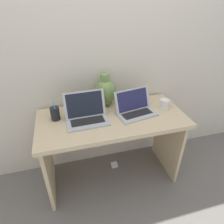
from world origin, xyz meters
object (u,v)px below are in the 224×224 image
(laptop_right, at_px, (135,107))
(green_vase, at_px, (105,92))
(laptop_left, at_px, (86,113))
(power_brick, at_px, (114,165))
(pen_cup, at_px, (55,114))
(coffee_mug, at_px, (165,104))

(laptop_right, distance_m, green_vase, 0.32)
(laptop_left, relative_size, power_brick, 5.10)
(green_vase, bearing_deg, pen_cup, -162.12)
(coffee_mug, bearing_deg, power_brick, 166.35)
(green_vase, relative_size, coffee_mug, 2.50)
(laptop_left, height_order, laptop_right, laptop_left)
(laptop_right, bearing_deg, pen_cup, 174.10)
(laptop_right, height_order, coffee_mug, laptop_right)
(coffee_mug, distance_m, power_brick, 0.92)
(laptop_right, distance_m, power_brick, 0.82)
(laptop_left, height_order, power_brick, laptop_left)
(laptop_right, relative_size, green_vase, 1.22)
(pen_cup, height_order, power_brick, pen_cup)
(laptop_left, xyz_separation_m, power_brick, (0.28, 0.11, -0.81))
(green_vase, height_order, power_brick, green_vase)
(laptop_right, bearing_deg, coffee_mug, -0.13)
(coffee_mug, relative_size, power_brick, 1.78)
(pen_cup, bearing_deg, coffee_mug, -4.16)
(laptop_right, height_order, power_brick, laptop_right)
(pen_cup, relative_size, power_brick, 2.50)
(laptop_right, height_order, green_vase, green_vase)
(green_vase, height_order, coffee_mug, green_vase)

